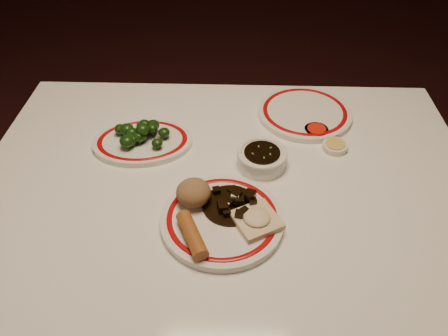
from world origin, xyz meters
TOP-DOWN VIEW (x-y plane):
  - dining_table at (0.00, 0.00)m, footprint 1.20×0.90m
  - main_plate at (-0.01, -0.12)m, footprint 0.33×0.33m
  - rice_mound at (-0.07, -0.07)m, footprint 0.08×0.08m
  - spring_roll at (-0.06, -0.18)m, footprint 0.08×0.12m
  - fried_wonton at (0.07, -0.13)m, footprint 0.12×0.12m
  - stirfry_heap at (0.01, -0.08)m, footprint 0.12×0.12m
  - broccoli_plate at (-0.22, 0.14)m, footprint 0.28×0.25m
  - broccoli_pile at (-0.22, 0.14)m, footprint 0.15×0.10m
  - soy_bowl at (0.08, 0.07)m, footprint 0.12×0.12m
  - sweet_sour_dish at (0.23, 0.21)m, footprint 0.06×0.06m
  - mustard_dish at (0.27, 0.14)m, footprint 0.06×0.06m
  - far_plate at (0.21, 0.29)m, footprint 0.32×0.32m

SIDE VIEW (x-z plane):
  - dining_table at x=0.00m, z-range 0.28..1.03m
  - sweet_sour_dish at x=0.23m, z-range 0.75..0.77m
  - mustard_dish at x=0.27m, z-range 0.75..0.77m
  - broccoli_plate at x=-0.22m, z-range 0.75..0.77m
  - far_plate at x=0.21m, z-range 0.75..0.77m
  - main_plate at x=-0.01m, z-range 0.75..0.77m
  - soy_bowl at x=0.08m, z-range 0.75..0.79m
  - stirfry_heap at x=0.01m, z-range 0.76..0.79m
  - fried_wonton at x=0.07m, z-range 0.77..0.79m
  - spring_roll at x=-0.06m, z-range 0.77..0.80m
  - broccoli_pile at x=-0.22m, z-range 0.76..0.81m
  - rice_mound at x=-0.07m, z-range 0.77..0.82m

